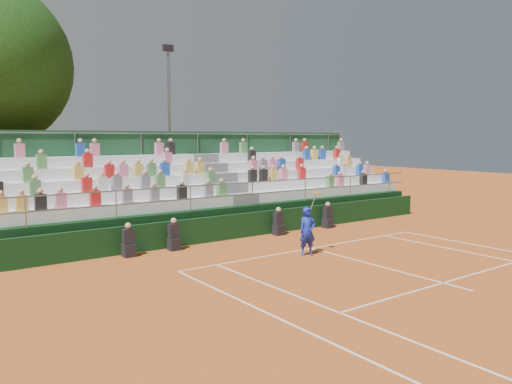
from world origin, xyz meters
TOP-DOWN VIEW (x-y plane):
  - ground at (0.00, 0.00)m, footprint 90.00×90.00m
  - courtside_wall at (0.00, 3.20)m, footprint 20.00×0.15m
  - line_officials at (-1.53, 2.75)m, footprint 9.86×0.40m
  - grandstand at (-0.01, 6.44)m, footprint 20.00×5.20m
  - tennis_player at (-0.85, -0.72)m, footprint 0.88×0.55m
  - floodlight_mast at (0.52, 12.63)m, footprint 0.60×0.25m

SIDE VIEW (x-z plane):
  - ground at x=0.00m, z-range 0.00..0.00m
  - line_officials at x=-1.53m, z-range -0.12..1.07m
  - courtside_wall at x=0.00m, z-range 0.00..1.00m
  - tennis_player at x=-0.85m, z-range -0.26..1.96m
  - grandstand at x=-0.01m, z-range -1.13..3.27m
  - floodlight_mast at x=0.52m, z-range 0.69..9.97m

